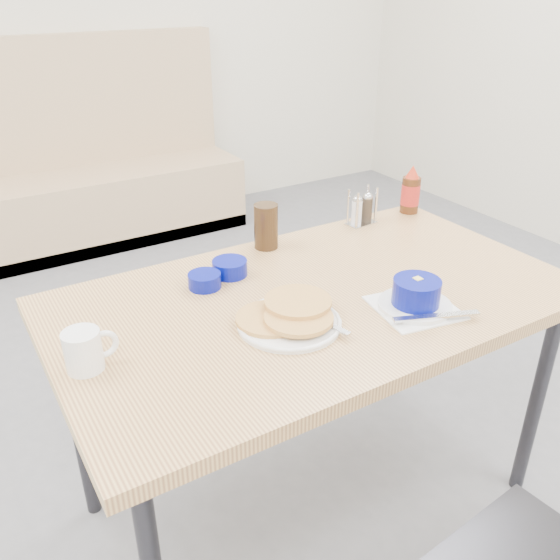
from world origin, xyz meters
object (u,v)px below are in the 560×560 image
pancake_plate (289,317)px  grits_setting (416,297)px  coffee_mug (85,350)px  syrup_bottle (411,192)px  amber_tumbler (266,226)px  dining_table (316,314)px  butter_bowl (205,281)px  creamer_bowl (230,268)px  condiment_caddy (362,212)px  booth_bench (86,185)px

pancake_plate → grits_setting: (0.32, -0.11, 0.02)m
coffee_mug → syrup_bottle: (1.26, 0.36, 0.03)m
syrup_bottle → amber_tumbler: bearing=180.0°
dining_table → coffee_mug: 0.63m
butter_bowl → amber_tumbler: bearing=27.3°
pancake_plate → coffee_mug: coffee_mug is taller
creamer_bowl → condiment_caddy: size_ratio=0.79×
booth_bench → butter_bowl: size_ratio=20.84×
coffee_mug → dining_table: bearing=1.4°
coffee_mug → creamer_bowl: coffee_mug is taller
pancake_plate → amber_tumbler: (0.18, 0.43, 0.05)m
amber_tumbler → condiment_caddy: bearing=0.0°
condiment_caddy → coffee_mug: bearing=-166.4°
coffee_mug → amber_tumbler: bearing=28.3°
dining_table → creamer_bowl: size_ratio=13.94×
pancake_plate → condiment_caddy: size_ratio=2.06×
booth_bench → condiment_caddy: booth_bench is taller
pancake_plate → butter_bowl: bearing=108.6°
amber_tumbler → syrup_bottle: 0.60m
coffee_mug → condiment_caddy: (1.04, 0.36, -0.00)m
pancake_plate → amber_tumbler: 0.47m
butter_bowl → booth_bench: bearing=84.1°
pancake_plate → creamer_bowl: same height
dining_table → grits_setting: bearing=-48.4°
pancake_plate → syrup_bottle: bearing=28.8°
coffee_mug → butter_bowl: (0.38, 0.21, -0.03)m
coffee_mug → syrup_bottle: size_ratio=0.69×
grits_setting → syrup_bottle: bearing=49.0°
booth_bench → pancake_plate: (-0.14, -2.62, 0.43)m
pancake_plate → amber_tumbler: size_ratio=1.84×
dining_table → coffee_mug: size_ratio=11.61×
grits_setting → amber_tumbler: bearing=103.9°
creamer_bowl → butter_bowl: creamer_bowl is taller
coffee_mug → grits_setting: 0.81m
booth_bench → amber_tumbler: 2.25m
booth_bench → dining_table: size_ratio=1.36×
booth_bench → butter_bowl: 2.39m
pancake_plate → creamer_bowl: 0.32m
syrup_bottle → grits_setting: bearing=-131.0°
amber_tumbler → butter_bowl: bearing=-152.7°
condiment_caddy → dining_table: bearing=-146.4°
pancake_plate → coffee_mug: size_ratio=2.16×
dining_table → syrup_bottle: (0.64, 0.34, 0.14)m
grits_setting → creamer_bowl: size_ratio=2.44×
condiment_caddy → grits_setting: bearing=-120.0°
grits_setting → creamer_bowl: bearing=127.1°
condiment_caddy → butter_bowl: bearing=-172.9°
dining_table → grits_setting: grits_setting is taller
grits_setting → syrup_bottle: size_ratio=1.41×
coffee_mug → grits_setting: bearing=-12.8°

